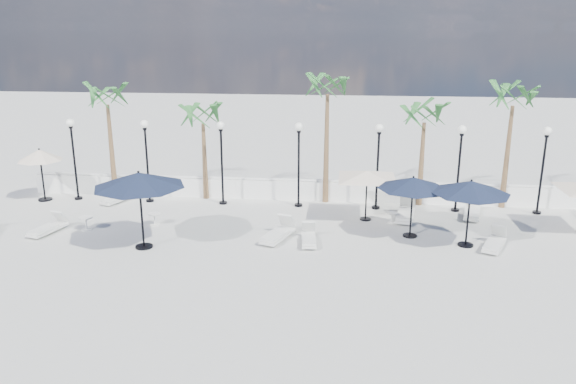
# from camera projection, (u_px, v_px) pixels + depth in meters

# --- Properties ---
(ground) EXTENTS (100.00, 100.00, 0.00)m
(ground) POSITION_uv_depth(u_px,v_px,m) (283.00, 263.00, 19.44)
(ground) COLOR #AEAEA8
(ground) RESTS_ON ground
(balustrade) EXTENTS (26.00, 0.30, 1.01)m
(balustrade) POSITION_uv_depth(u_px,v_px,m) (300.00, 190.00, 26.46)
(balustrade) COLOR white
(balustrade) RESTS_ON ground
(lamppost_0) EXTENTS (0.36, 0.36, 3.84)m
(lamppost_0) POSITION_uv_depth(u_px,v_px,m) (73.00, 148.00, 25.96)
(lamppost_0) COLOR black
(lamppost_0) RESTS_ON ground
(lamppost_1) EXTENTS (0.36, 0.36, 3.84)m
(lamppost_1) POSITION_uv_depth(u_px,v_px,m) (146.00, 149.00, 25.62)
(lamppost_1) COLOR black
(lamppost_1) RESTS_ON ground
(lamppost_2) EXTENTS (0.36, 0.36, 3.84)m
(lamppost_2) POSITION_uv_depth(u_px,v_px,m) (221.00, 151.00, 25.28)
(lamppost_2) COLOR black
(lamppost_2) RESTS_ON ground
(lamppost_3) EXTENTS (0.36, 0.36, 3.84)m
(lamppost_3) POSITION_uv_depth(u_px,v_px,m) (299.00, 153.00, 24.94)
(lamppost_3) COLOR black
(lamppost_3) RESTS_ON ground
(lamppost_4) EXTENTS (0.36, 0.36, 3.84)m
(lamppost_4) POSITION_uv_depth(u_px,v_px,m) (378.00, 155.00, 24.59)
(lamppost_4) COLOR black
(lamppost_4) RESTS_ON ground
(lamppost_5) EXTENTS (0.36, 0.36, 3.84)m
(lamppost_5) POSITION_uv_depth(u_px,v_px,m) (460.00, 156.00, 24.25)
(lamppost_5) COLOR black
(lamppost_5) RESTS_ON ground
(lamppost_6) EXTENTS (0.36, 0.36, 3.84)m
(lamppost_6) POSITION_uv_depth(u_px,v_px,m) (544.00, 158.00, 23.91)
(lamppost_6) COLOR black
(lamppost_6) RESTS_ON ground
(palm_0) EXTENTS (2.60, 2.60, 5.50)m
(palm_0) POSITION_uv_depth(u_px,v_px,m) (107.00, 102.00, 26.00)
(palm_0) COLOR brown
(palm_0) RESTS_ON ground
(palm_1) EXTENTS (2.60, 2.60, 4.70)m
(palm_1) POSITION_uv_depth(u_px,v_px,m) (203.00, 120.00, 25.78)
(palm_1) COLOR brown
(palm_1) RESTS_ON ground
(palm_2) EXTENTS (2.60, 2.60, 6.10)m
(palm_2) POSITION_uv_depth(u_px,v_px,m) (328.00, 92.00, 24.84)
(palm_2) COLOR brown
(palm_2) RESTS_ON ground
(palm_3) EXTENTS (2.60, 2.60, 4.90)m
(palm_3) POSITION_uv_depth(u_px,v_px,m) (424.00, 119.00, 24.75)
(palm_3) COLOR brown
(palm_3) RESTS_ON ground
(palm_4) EXTENTS (2.60, 2.60, 5.70)m
(palm_4) POSITION_uv_depth(u_px,v_px,m) (513.00, 103.00, 24.17)
(palm_4) COLOR brown
(palm_4) RESTS_ON ground
(lounger_1) EXTENTS (1.06, 1.72, 0.61)m
(lounger_1) POSITION_uv_depth(u_px,v_px,m) (117.00, 198.00, 26.14)
(lounger_1) COLOR silver
(lounger_1) RESTS_ON ground
(lounger_2) EXTENTS (1.00, 1.85, 0.66)m
(lounger_2) POSITION_uv_depth(u_px,v_px,m) (48.00, 228.00, 22.25)
(lounger_2) COLOR silver
(lounger_2) RESTS_ON ground
(lounger_3) EXTENTS (0.69, 1.69, 0.62)m
(lounger_3) POSITION_uv_depth(u_px,v_px,m) (309.00, 238.00, 21.19)
(lounger_3) COLOR silver
(lounger_3) RESTS_ON ground
(lounger_4) EXTENTS (1.25, 2.08, 0.74)m
(lounger_4) POSITION_uv_depth(u_px,v_px,m) (278.00, 233.00, 21.55)
(lounger_4) COLOR silver
(lounger_4) RESTS_ON ground
(lounger_5) EXTENTS (1.04, 2.18, 0.78)m
(lounger_5) POSITION_uv_depth(u_px,v_px,m) (405.00, 213.00, 23.85)
(lounger_5) COLOR silver
(lounger_5) RESTS_ON ground
(lounger_6) EXTENTS (1.09, 2.07, 0.74)m
(lounger_6) POSITION_uv_depth(u_px,v_px,m) (472.00, 211.00, 24.14)
(lounger_6) COLOR silver
(lounger_6) RESTS_ON ground
(lounger_7) EXTENTS (1.24, 1.85, 0.66)m
(lounger_7) POSITION_uv_depth(u_px,v_px,m) (495.00, 243.00, 20.69)
(lounger_7) COLOR silver
(lounger_7) RESTS_ON ground
(side_table_0) EXTENTS (0.56, 0.56, 0.54)m
(side_table_0) POSITION_uv_depth(u_px,v_px,m) (86.00, 222.00, 22.54)
(side_table_0) COLOR silver
(side_table_0) RESTS_ON ground
(side_table_1) EXTENTS (0.52, 0.52, 0.50)m
(side_table_1) POSITION_uv_depth(u_px,v_px,m) (154.00, 218.00, 23.11)
(side_table_1) COLOR silver
(side_table_1) RESTS_ON ground
(side_table_2) EXTENTS (0.46, 0.46, 0.45)m
(side_table_2) POSITION_uv_depth(u_px,v_px,m) (392.00, 217.00, 23.38)
(side_table_2) COLOR silver
(side_table_2) RESTS_ON ground
(parasol_navy_left) EXTENTS (3.33, 3.33, 2.94)m
(parasol_navy_left) POSITION_uv_depth(u_px,v_px,m) (139.00, 180.00, 20.10)
(parasol_navy_left) COLOR black
(parasol_navy_left) RESTS_ON ground
(parasol_navy_mid) EXTENTS (2.73, 2.73, 2.44)m
(parasol_navy_mid) POSITION_uv_depth(u_px,v_px,m) (413.00, 183.00, 21.34)
(parasol_navy_mid) COLOR black
(parasol_navy_mid) RESTS_ON ground
(parasol_navy_right) EXTENTS (2.87, 2.87, 2.57)m
(parasol_navy_right) POSITION_uv_depth(u_px,v_px,m) (471.00, 188.00, 20.37)
(parasol_navy_right) COLOR black
(parasol_navy_right) RESTS_ON ground
(parasol_cream_sq_a) EXTENTS (4.69, 4.69, 2.30)m
(parasol_cream_sq_a) POSITION_uv_depth(u_px,v_px,m) (367.00, 171.00, 23.23)
(parasol_cream_sq_a) COLOR black
(parasol_cream_sq_a) RESTS_ON ground
(parasol_cream_small) EXTENTS (2.04, 2.04, 2.50)m
(parasol_cream_small) POSITION_uv_depth(u_px,v_px,m) (40.00, 156.00, 25.92)
(parasol_cream_small) COLOR black
(parasol_cream_small) RESTS_ON ground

